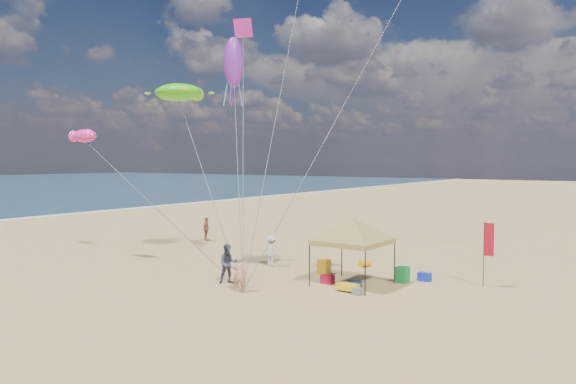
% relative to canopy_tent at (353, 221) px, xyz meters
% --- Properties ---
extents(ground, '(280.00, 280.00, 0.00)m').
position_rel_canopy_tent_xyz_m(ground, '(-2.55, -4.21, -2.77)').
color(ground, tan).
rests_on(ground, ground).
extents(canopy_tent, '(5.40, 5.40, 3.33)m').
position_rel_canopy_tent_xyz_m(canopy_tent, '(0.00, 0.00, 0.00)').
color(canopy_tent, black).
rests_on(canopy_tent, ground).
extents(feather_flag, '(0.43, 0.04, 2.81)m').
position_rel_canopy_tent_xyz_m(feather_flag, '(4.90, 2.84, -0.89)').
color(feather_flag, black).
rests_on(feather_flag, ground).
extents(cooler_red, '(0.54, 0.38, 0.38)m').
position_rel_canopy_tent_xyz_m(cooler_red, '(-1.02, -0.39, -2.58)').
color(cooler_red, '#A90D2B').
rests_on(cooler_red, ground).
extents(cooler_blue, '(0.54, 0.38, 0.38)m').
position_rel_canopy_tent_xyz_m(cooler_blue, '(2.29, 2.49, -2.58)').
color(cooler_blue, '#1626B6').
rests_on(cooler_blue, ground).
extents(bag_navy, '(0.69, 0.54, 0.36)m').
position_rel_canopy_tent_xyz_m(bag_navy, '(0.39, -0.54, -2.59)').
color(bag_navy, '#0E1F3F').
rests_on(bag_navy, ground).
extents(bag_orange, '(0.54, 0.69, 0.36)m').
position_rel_canopy_tent_xyz_m(bag_orange, '(-1.37, 3.92, -2.59)').
color(bag_orange, '#E09E0C').
rests_on(bag_orange, ground).
extents(chair_green, '(0.50, 0.50, 0.70)m').
position_rel_canopy_tent_xyz_m(chair_green, '(1.59, 1.67, -2.42)').
color(chair_green, '#167934').
rests_on(chair_green, ground).
extents(chair_yellow, '(0.50, 0.50, 0.70)m').
position_rel_canopy_tent_xyz_m(chair_yellow, '(-2.18, 1.25, -2.42)').
color(chair_yellow, gold).
rests_on(chair_yellow, ground).
extents(crate_grey, '(0.34, 0.30, 0.28)m').
position_rel_canopy_tent_xyz_m(crate_grey, '(0.98, -1.44, -2.63)').
color(crate_grey, slate).
rests_on(crate_grey, ground).
extents(beach_cart, '(0.90, 0.50, 0.24)m').
position_rel_canopy_tent_xyz_m(beach_cart, '(0.40, -1.18, -2.57)').
color(beach_cart, gold).
rests_on(beach_cart, ground).
extents(person_near_a, '(0.66, 0.62, 1.53)m').
position_rel_canopy_tent_xyz_m(person_near_a, '(-3.21, -3.76, -2.01)').
color(person_near_a, tan).
rests_on(person_near_a, ground).
extents(person_near_b, '(1.05, 1.06, 1.73)m').
position_rel_canopy_tent_xyz_m(person_near_b, '(-4.61, -2.84, -1.91)').
color(person_near_b, '#363949').
rests_on(person_near_b, ground).
extents(person_near_c, '(1.05, 0.63, 1.59)m').
position_rel_canopy_tent_xyz_m(person_near_c, '(-5.31, 1.28, -1.98)').
color(person_near_c, beige).
rests_on(person_near_c, ground).
extents(person_far_a, '(0.75, 1.01, 1.60)m').
position_rel_canopy_tent_xyz_m(person_far_a, '(-14.09, 5.79, -1.97)').
color(person_far_a, '#A2553E').
rests_on(person_far_a, ground).
extents(turtle_kite, '(2.76, 2.25, 0.89)m').
position_rel_canopy_tent_xyz_m(turtle_kite, '(-9.87, -0.65, 6.12)').
color(turtle_kite, '#39C913').
rests_on(turtle_kite, ground).
extents(fish_kite, '(1.84, 1.36, 0.74)m').
position_rel_canopy_tent_xyz_m(fish_kite, '(-14.93, -2.70, 3.94)').
color(fish_kite, '#FF2898').
rests_on(fish_kite, ground).
extents(squid_kite, '(0.96, 0.96, 2.46)m').
position_rel_canopy_tent_xyz_m(squid_kite, '(-6.47, -0.23, 7.36)').
color(squid_kite, purple).
rests_on(squid_kite, ground).
extents(stunt_kite_pink, '(1.35, 0.98, 1.13)m').
position_rel_canopy_tent_xyz_m(stunt_kite_pink, '(-12.33, 7.62, 11.38)').
color(stunt_kite_pink, '#EF29C9').
rests_on(stunt_kite_pink, ground).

